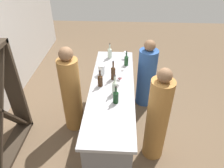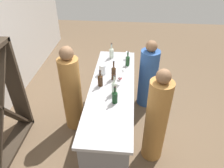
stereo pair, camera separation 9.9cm
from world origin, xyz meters
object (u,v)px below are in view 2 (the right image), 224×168
at_px(wine_bottle_second_left_clear_pale, 114,87).
at_px(wine_glass_near_right, 120,78).
at_px(wine_glass_near_left, 128,54).
at_px(person_right_guest, 72,92).
at_px(person_center_guest, 156,120).
at_px(wine_glass_near_center, 123,71).
at_px(wine_bottle_center_amber_brown, 100,80).
at_px(water_pitcher, 102,69).
at_px(wine_bottle_second_right_amber_brown, 114,72).
at_px(wine_bottle_rightmost_olive_green, 128,60).
at_px(wine_bottle_far_right_clear_pale, 112,52).
at_px(wine_bottle_leftmost_dark_green, 115,97).
at_px(person_left_guest, 148,77).

distance_m(wine_bottle_second_left_clear_pale, wine_glass_near_right, 0.28).
height_order(wine_glass_near_left, person_right_guest, person_right_guest).
relative_size(wine_bottle_second_left_clear_pale, person_center_guest, 0.20).
xyz_separation_m(wine_bottle_second_left_clear_pale, wine_glass_near_center, (0.45, -0.11, -0.00)).
relative_size(wine_glass_near_left, wine_glass_near_center, 0.81).
xyz_separation_m(wine_bottle_center_amber_brown, person_center_guest, (-0.50, -0.88, -0.32)).
bearing_deg(wine_glass_near_right, water_pitcher, 49.23).
bearing_deg(wine_bottle_second_right_amber_brown, person_center_guest, -136.20).
xyz_separation_m(wine_bottle_rightmost_olive_green, wine_bottle_far_right_clear_pale, (0.28, 0.32, 0.01)).
xyz_separation_m(wine_bottle_second_left_clear_pale, person_right_guest, (0.24, 0.75, -0.34)).
bearing_deg(wine_bottle_center_amber_brown, wine_glass_near_center, -52.85).
relative_size(wine_bottle_second_right_amber_brown, person_right_guest, 0.21).
xyz_separation_m(wine_bottle_rightmost_olive_green, wine_glass_near_right, (-0.61, 0.10, -0.00)).
bearing_deg(wine_glass_near_right, wine_bottle_leftmost_dark_green, 174.45).
xyz_separation_m(wine_bottle_second_right_amber_brown, wine_glass_near_center, (0.05, -0.15, -0.01)).
height_order(wine_glass_near_center, person_center_guest, person_center_guest).
bearing_deg(wine_glass_near_right, wine_glass_near_left, -6.09).
xyz_separation_m(wine_bottle_second_right_amber_brown, wine_bottle_rightmost_olive_green, (0.48, -0.22, -0.02)).
relative_size(wine_bottle_center_amber_brown, wine_bottle_far_right_clear_pale, 0.96).
bearing_deg(wine_bottle_leftmost_dark_green, person_left_guest, -25.06).
bearing_deg(person_center_guest, wine_bottle_leftmost_dark_green, -31.05).
xyz_separation_m(wine_bottle_center_amber_brown, wine_glass_near_left, (0.97, -0.40, -0.01)).
bearing_deg(wine_bottle_center_amber_brown, person_center_guest, -119.77).
distance_m(wine_bottle_far_right_clear_pale, person_center_guest, 1.70).
distance_m(wine_bottle_leftmost_dark_green, wine_bottle_far_right_clear_pale, 1.38).
distance_m(wine_glass_near_right, person_left_guest, 1.00).
bearing_deg(wine_bottle_center_amber_brown, wine_glass_near_right, -76.46).
bearing_deg(wine_bottle_center_amber_brown, wine_bottle_leftmost_dark_green, -146.74).
bearing_deg(wine_bottle_second_left_clear_pale, wine_glass_near_center, -13.18).
distance_m(wine_bottle_center_amber_brown, wine_bottle_far_right_clear_pale, 0.97).
height_order(wine_bottle_second_left_clear_pale, wine_bottle_far_right_clear_pale, wine_bottle_second_left_clear_pale).
relative_size(wine_glass_near_left, person_right_guest, 0.09).
bearing_deg(person_center_guest, wine_bottle_second_right_amber_brown, -67.91).
relative_size(wine_glass_near_left, water_pitcher, 0.76).
xyz_separation_m(wine_bottle_second_right_amber_brown, wine_glass_near_right, (-0.14, -0.11, -0.02)).
bearing_deg(wine_glass_near_left, wine_bottle_rightmost_olive_green, -177.97).
distance_m(wine_bottle_second_left_clear_pale, wine_bottle_rightmost_olive_green, 0.90).
bearing_deg(wine_glass_near_center, wine_bottle_second_left_clear_pale, 166.82).
relative_size(wine_bottle_center_amber_brown, wine_bottle_second_right_amber_brown, 0.85).
bearing_deg(wine_bottle_far_right_clear_pale, wine_glass_near_left, -90.67).
xyz_separation_m(person_left_guest, person_right_guest, (-0.77, 1.35, 0.10)).
bearing_deg(wine_bottle_second_left_clear_pale, person_center_guest, -115.90).
height_order(wine_glass_near_right, water_pitcher, water_pitcher).
bearing_deg(wine_glass_near_left, wine_bottle_leftmost_dark_green, 174.10).
bearing_deg(wine_glass_near_center, wine_bottle_second_right_amber_brown, 108.98).
bearing_deg(wine_glass_near_center, wine_glass_near_left, -4.87).
relative_size(wine_bottle_leftmost_dark_green, wine_bottle_rightmost_olive_green, 0.97).
height_order(wine_bottle_second_left_clear_pale, wine_bottle_rightmost_olive_green, wine_bottle_second_left_clear_pale).
xyz_separation_m(wine_bottle_second_left_clear_pale, person_center_guest, (-0.31, -0.64, -0.34)).
height_order(wine_bottle_leftmost_dark_green, water_pitcher, wine_bottle_leftmost_dark_green).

